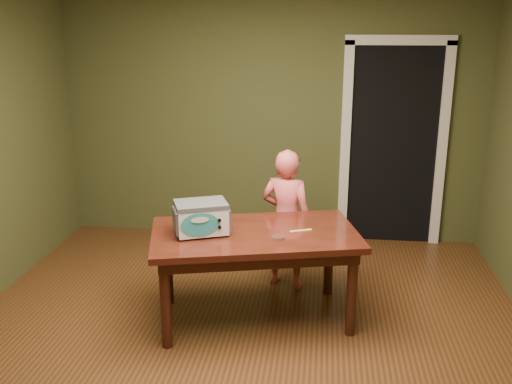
% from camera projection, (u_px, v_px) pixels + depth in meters
% --- Properties ---
extents(floor, '(5.00, 5.00, 0.00)m').
position_uv_depth(floor, '(237.00, 357.00, 4.12)').
color(floor, brown).
rests_on(floor, ground).
extents(room_shell, '(4.52, 5.02, 2.61)m').
position_uv_depth(room_shell, '(234.00, 123.00, 3.63)').
color(room_shell, '#454B28').
rests_on(room_shell, ground).
extents(doorway, '(1.10, 0.66, 2.25)m').
position_uv_depth(doorway, '(390.00, 141.00, 6.31)').
color(doorway, black).
rests_on(doorway, ground).
extents(dining_table, '(1.77, 1.26, 0.75)m').
position_uv_depth(dining_table, '(255.00, 243.00, 4.49)').
color(dining_table, black).
rests_on(dining_table, floor).
extents(toy_oven, '(0.48, 0.40, 0.26)m').
position_uv_depth(toy_oven, '(201.00, 217.00, 4.38)').
color(toy_oven, '#4C4F54').
rests_on(toy_oven, dining_table).
extents(baking_pan, '(0.10, 0.10, 0.02)m').
position_uv_depth(baking_pan, '(278.00, 237.00, 4.30)').
color(baking_pan, silver).
rests_on(baking_pan, dining_table).
extents(spatula, '(0.18, 0.09, 0.01)m').
position_uv_depth(spatula, '(301.00, 231.00, 4.47)').
color(spatula, '#FFD46E').
rests_on(spatula, dining_table).
extents(child, '(0.53, 0.42, 1.27)m').
position_uv_depth(child, '(286.00, 219.00, 5.08)').
color(child, '#EA6062').
rests_on(child, floor).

